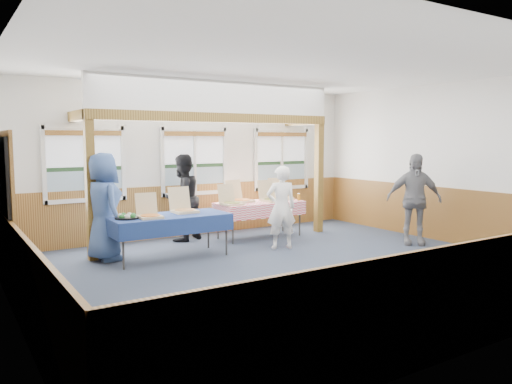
# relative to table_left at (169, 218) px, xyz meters

# --- Properties ---
(floor) EXTENTS (8.00, 8.00, 0.00)m
(floor) POSITION_rel_table_left_xyz_m (1.32, -1.73, -0.71)
(floor) COLOR #2B3447
(floor) RESTS_ON ground
(ceiling) EXTENTS (8.00, 8.00, 0.00)m
(ceiling) POSITION_rel_table_left_xyz_m (1.32, -1.73, 2.49)
(ceiling) COLOR white
(ceiling) RESTS_ON wall_back
(wall_back) EXTENTS (8.00, 0.00, 8.00)m
(wall_back) POSITION_rel_table_left_xyz_m (1.32, 1.77, 0.89)
(wall_back) COLOR silver
(wall_back) RESTS_ON floor
(wall_front) EXTENTS (8.00, 0.00, 8.00)m
(wall_front) POSITION_rel_table_left_xyz_m (1.32, -5.23, 0.89)
(wall_front) COLOR silver
(wall_front) RESTS_ON floor
(wall_left) EXTENTS (0.00, 8.00, 8.00)m
(wall_left) POSITION_rel_table_left_xyz_m (-2.68, -1.73, 0.89)
(wall_left) COLOR silver
(wall_left) RESTS_ON floor
(wall_right) EXTENTS (0.00, 8.00, 8.00)m
(wall_right) POSITION_rel_table_left_xyz_m (5.32, -1.73, 0.89)
(wall_right) COLOR silver
(wall_right) RESTS_ON floor
(wainscot_back) EXTENTS (7.98, 0.05, 1.10)m
(wainscot_back) POSITION_rel_table_left_xyz_m (1.32, 1.74, -0.16)
(wainscot_back) COLOR brown
(wainscot_back) RESTS_ON floor
(wainscot_front) EXTENTS (7.98, 0.05, 1.10)m
(wainscot_front) POSITION_rel_table_left_xyz_m (1.32, -5.21, -0.16)
(wainscot_front) COLOR brown
(wainscot_front) RESTS_ON floor
(wainscot_left) EXTENTS (0.05, 6.98, 1.10)m
(wainscot_left) POSITION_rel_table_left_xyz_m (-2.66, -1.73, -0.16)
(wainscot_left) COLOR brown
(wainscot_left) RESTS_ON floor
(wainscot_right) EXTENTS (0.05, 6.98, 1.10)m
(wainscot_right) POSITION_rel_table_left_xyz_m (5.29, -1.73, -0.16)
(wainscot_right) COLOR brown
(wainscot_right) RESTS_ON floor
(cased_opening) EXTENTS (0.06, 1.30, 2.10)m
(cased_opening) POSITION_rel_table_left_xyz_m (-2.64, -0.83, 0.34)
(cased_opening) COLOR #313131
(cased_opening) RESTS_ON wall_left
(window_left) EXTENTS (1.56, 0.10, 1.46)m
(window_left) POSITION_rel_table_left_xyz_m (-0.98, 1.73, 0.97)
(window_left) COLOR silver
(window_left) RESTS_ON wall_back
(window_mid) EXTENTS (1.56, 0.10, 1.46)m
(window_mid) POSITION_rel_table_left_xyz_m (1.32, 1.73, 0.97)
(window_mid) COLOR silver
(window_mid) RESTS_ON wall_back
(window_right) EXTENTS (1.56, 0.10, 1.46)m
(window_right) POSITION_rel_table_left_xyz_m (3.62, 1.73, 0.97)
(window_right) COLOR silver
(window_right) RESTS_ON wall_back
(post_left) EXTENTS (0.15, 0.15, 2.40)m
(post_left) POSITION_rel_table_left_xyz_m (-1.18, 0.57, 0.49)
(post_left) COLOR #553A13
(post_left) RESTS_ON floor
(post_right) EXTENTS (0.15, 0.15, 2.40)m
(post_right) POSITION_rel_table_left_xyz_m (3.82, 0.57, 0.49)
(post_right) COLOR #553A13
(post_right) RESTS_ON floor
(cross_beam) EXTENTS (5.15, 0.18, 0.18)m
(cross_beam) POSITION_rel_table_left_xyz_m (1.32, 0.57, 1.78)
(cross_beam) COLOR #553A13
(cross_beam) RESTS_ON post_left
(table_left) EXTENTS (2.10, 1.02, 0.76)m
(table_left) POSITION_rel_table_left_xyz_m (0.00, 0.00, 0.00)
(table_left) COLOR #313131
(table_left) RESTS_ON floor
(table_right) EXTENTS (2.01, 1.49, 0.76)m
(table_right) POSITION_rel_table_left_xyz_m (2.34, 0.72, -0.01)
(table_right) COLOR #313131
(table_right) RESTS_ON floor
(pizza_box_a) EXTENTS (0.40, 0.48, 0.41)m
(pizza_box_a) POSITION_rel_table_left_xyz_m (-0.40, -0.11, 0.12)
(pizza_box_a) COLOR #D1BE8B
(pizza_box_a) RESTS_ON table_left
(pizza_box_b) EXTENTS (0.41, 0.50, 0.45)m
(pizza_box_b) POSITION_rel_table_left_xyz_m (0.35, 0.16, 0.12)
(pizza_box_b) COLOR #D1BE8B
(pizza_box_b) RESTS_ON table_left
(pizza_box_c) EXTENTS (0.39, 0.47, 0.41)m
(pizza_box_c) POSITION_rel_table_left_xyz_m (1.59, 0.62, 0.12)
(pizza_box_c) COLOR #D1BE8B
(pizza_box_c) RESTS_ON table_right
(pizza_box_d) EXTENTS (0.50, 0.58, 0.45)m
(pizza_box_d) POSITION_rel_table_left_xyz_m (1.98, 0.91, 0.12)
(pizza_box_d) COLOR #D1BE8B
(pizza_box_d) RESTS_ON table_right
(pizza_box_e) EXTENTS (0.41, 0.50, 0.44)m
(pizza_box_e) POSITION_rel_table_left_xyz_m (2.59, 0.64, 0.12)
(pizza_box_e) COLOR #D1BE8B
(pizza_box_e) RESTS_ON table_right
(pizza_box_f) EXTENTS (0.49, 0.57, 0.46)m
(pizza_box_f) POSITION_rel_table_left_xyz_m (3.00, 0.86, 0.12)
(pizza_box_f) COLOR #D1BE8B
(pizza_box_f) RESTS_ON table_right
(veggie_tray) EXTENTS (0.40, 0.40, 0.09)m
(veggie_tray) POSITION_rel_table_left_xyz_m (-0.75, 0.00, 0.08)
(veggie_tray) COLOR black
(veggie_tray) RESTS_ON table_left
(drink_glass) EXTENTS (0.07, 0.07, 0.15)m
(drink_glass) POSITION_rel_table_left_xyz_m (3.19, 0.47, 0.13)
(drink_glass) COLOR #A96F1C
(drink_glass) RESTS_ON table_right
(woman_white) EXTENTS (0.66, 0.54, 1.58)m
(woman_white) POSITION_rel_table_left_xyz_m (2.09, -0.42, 0.08)
(woman_white) COLOR white
(woman_white) RESTS_ON floor
(woman_black) EXTENTS (1.05, 0.94, 1.77)m
(woman_black) POSITION_rel_table_left_xyz_m (0.81, 1.26, 0.18)
(woman_black) COLOR black
(woman_black) RESTS_ON floor
(man_blue) EXTENTS (0.71, 0.98, 1.85)m
(man_blue) POSITION_rel_table_left_xyz_m (-1.00, 0.45, 0.22)
(man_blue) COLOR #39568F
(man_blue) RESTS_ON floor
(person_grey) EXTENTS (1.10, 1.00, 1.80)m
(person_grey) POSITION_rel_table_left_xyz_m (4.53, -1.50, 0.19)
(person_grey) COLOR slate
(person_grey) RESTS_ON floor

